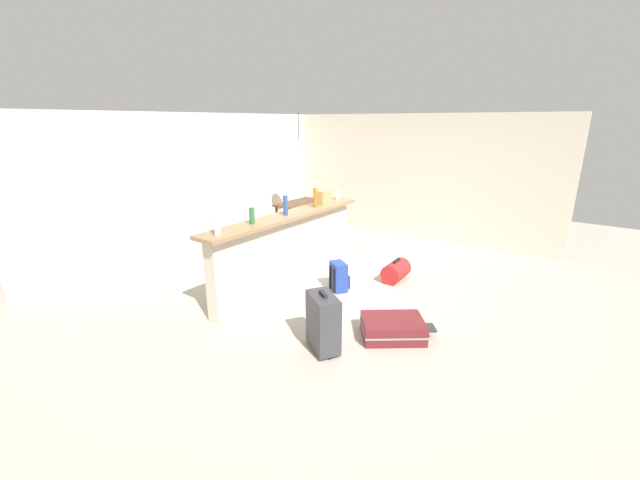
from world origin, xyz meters
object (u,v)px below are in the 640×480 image
at_px(grocery_bag, 323,197).
at_px(duffel_bag_red, 396,271).
at_px(bottle_clear, 338,194).
at_px(pendant_lamp, 299,144).
at_px(suitcase_upright_charcoal, 323,322).
at_px(backpack_blue, 339,277).
at_px(bottle_blue, 285,205).
at_px(dining_table, 305,207).
at_px(bottle_white, 217,224).
at_px(bottle_amber, 315,198).
at_px(bottle_green, 252,216).
at_px(suitcase_flat_maroon, 393,328).
at_px(dining_chair_near_partition, 324,216).

distance_m(grocery_bag, duffel_bag_red, 1.62).
distance_m(bottle_clear, pendant_lamp, 1.79).
distance_m(suitcase_upright_charcoal, backpack_blue, 1.58).
bearing_deg(bottle_blue, pendant_lamp, 34.95).
bearing_deg(dining_table, bottle_white, -156.97).
relative_size(bottle_white, bottle_amber, 0.89).
distance_m(bottle_white, bottle_green, 0.62).
bearing_deg(bottle_blue, bottle_white, -178.16).
bearing_deg(bottle_amber, bottle_blue, 178.20).
height_order(grocery_bag, dining_table, grocery_bag).
relative_size(bottle_white, dining_table, 0.24).
bearing_deg(grocery_bag, duffel_bag_red, -77.43).
relative_size(bottle_amber, suitcase_flat_maroon, 0.34).
bearing_deg(suitcase_flat_maroon, bottle_green, 98.26).
relative_size(bottle_white, duffel_bag_red, 0.53).
bearing_deg(suitcase_upright_charcoal, duffel_bag_red, 5.69).
xyz_separation_m(suitcase_upright_charcoal, backpack_blue, (1.39, 0.72, -0.13)).
height_order(bottle_white, dining_table, bottle_white).
distance_m(bottle_green, duffel_bag_red, 2.41).
bearing_deg(bottle_amber, suitcase_upright_charcoal, -140.94).
bearing_deg(bottle_green, suitcase_flat_maroon, -81.74).
height_order(pendant_lamp, suitcase_flat_maroon, pendant_lamp).
relative_size(bottle_green, bottle_blue, 0.76).
xyz_separation_m(bottle_white, bottle_clear, (2.57, 0.07, -0.03)).
bearing_deg(duffel_bag_red, bottle_green, 146.71).
distance_m(bottle_amber, pendant_lamp, 2.19).
distance_m(bottle_green, bottle_amber, 1.28).
height_order(bottle_clear, suitcase_flat_maroon, bottle_clear).
xyz_separation_m(bottle_clear, dining_table, (0.86, 1.39, -0.55)).
xyz_separation_m(bottle_blue, suitcase_upright_charcoal, (-1.02, -1.39, -0.90)).
xyz_separation_m(bottle_clear, dining_chair_near_partition, (0.86, 0.90, -0.68)).
xyz_separation_m(bottle_green, backpack_blue, (0.99, -0.69, -1.00)).
distance_m(bottle_white, bottle_amber, 1.89).
height_order(suitcase_flat_maroon, suitcase_upright_charcoal, suitcase_upright_charcoal).
bearing_deg(pendant_lamp, grocery_bag, -129.32).
bearing_deg(bottle_amber, bottle_white, -179.43).
xyz_separation_m(grocery_bag, backpack_blue, (-0.55, -0.69, -1.00)).
distance_m(bottle_clear, suitcase_upright_charcoal, 2.89).
relative_size(bottle_clear, dining_table, 0.18).
xyz_separation_m(dining_chair_near_partition, pendant_lamp, (-0.09, 0.54, 1.40)).
height_order(bottle_amber, backpack_blue, bottle_amber).
distance_m(bottle_amber, suitcase_upright_charcoal, 2.35).
height_order(bottle_green, dining_table, bottle_green).
relative_size(dining_table, suitcase_upright_charcoal, 1.64).
bearing_deg(backpack_blue, dining_chair_near_partition, 41.01).
xyz_separation_m(bottle_green, suitcase_flat_maroon, (0.28, -1.90, -1.09)).
bearing_deg(pendant_lamp, bottle_clear, -117.96).
distance_m(suitcase_flat_maroon, suitcase_upright_charcoal, 0.86).
distance_m(grocery_bag, pendant_lamp, 2.00).
xyz_separation_m(bottle_white, dining_table, (3.44, 1.46, -0.58)).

